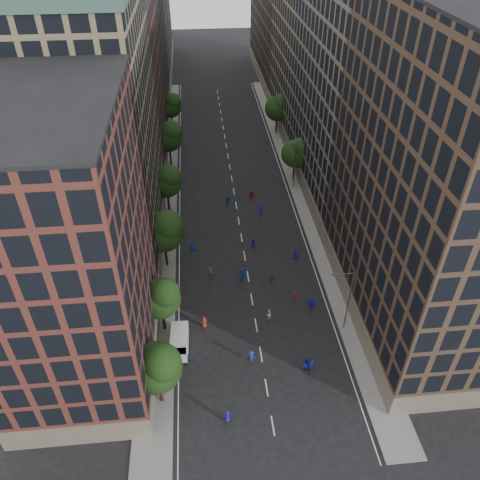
% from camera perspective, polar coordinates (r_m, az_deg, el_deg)
% --- Properties ---
extents(ground, '(240.00, 240.00, 0.00)m').
position_cam_1_polar(ground, '(78.77, -0.44, 4.05)').
color(ground, black).
rests_on(ground, ground).
extents(sidewalk_left, '(4.00, 105.00, 0.15)m').
position_cam_1_polar(sidewalk_left, '(85.08, -9.03, 6.39)').
color(sidewalk_left, slate).
rests_on(sidewalk_left, ground).
extents(sidewalk_right, '(4.00, 105.00, 0.15)m').
position_cam_1_polar(sidewalk_right, '(86.71, 7.09, 7.22)').
color(sidewalk_right, slate).
rests_on(sidewalk_right, ground).
extents(bldg_left_a, '(14.00, 22.00, 30.00)m').
position_cam_1_polar(bldg_left_a, '(48.08, -20.29, -1.55)').
color(bldg_left_a, brown).
rests_on(bldg_left_a, ground).
extents(bldg_left_b, '(14.00, 26.00, 34.00)m').
position_cam_1_polar(bldg_left_b, '(67.26, -16.85, 12.77)').
color(bldg_left_b, '#7E6F52').
rests_on(bldg_left_b, ground).
extents(bldg_left_c, '(14.00, 20.00, 28.00)m').
position_cam_1_polar(bldg_left_c, '(89.44, -14.41, 17.21)').
color(bldg_left_c, brown).
rests_on(bldg_left_c, ground).
extents(bldg_left_d, '(14.00, 28.00, 32.00)m').
position_cam_1_polar(bldg_left_d, '(111.64, -13.23, 22.44)').
color(bldg_left_d, '#312720').
rests_on(bldg_left_d, ground).
extents(bldg_left_e, '(14.00, 40.00, 26.00)m').
position_cam_1_polar(bldg_left_e, '(145.24, -11.79, 24.79)').
color(bldg_left_e, '#665E54').
rests_on(bldg_left_e, ground).
extents(bldg_right_a, '(14.00, 30.00, 36.00)m').
position_cam_1_polar(bldg_right_a, '(53.84, 22.81, 6.15)').
color(bldg_right_a, '#493627').
rests_on(bldg_right_a, ground).
extents(bldg_right_b, '(14.00, 28.00, 33.00)m').
position_cam_1_polar(bldg_right_b, '(78.49, 13.77, 16.43)').
color(bldg_right_b, '#665E54').
rests_on(bldg_right_b, ground).
extents(bldg_right_c, '(14.00, 26.00, 35.00)m').
position_cam_1_polar(bldg_right_c, '(102.88, 9.25, 22.51)').
color(bldg_right_c, '#7E6F52').
rests_on(bldg_right_c, ground).
extents(bldg_right_d, '(14.00, 40.00, 30.00)m').
position_cam_1_polar(bldg_right_d, '(134.80, 5.67, 25.23)').
color(bldg_right_d, '#493627').
rests_on(bldg_right_d, ground).
extents(tree_left_0, '(5.20, 5.20, 8.83)m').
position_cam_1_polar(tree_left_0, '(47.90, -9.98, -14.92)').
color(tree_left_0, black).
rests_on(tree_left_0, ground).
extents(tree_left_1, '(4.80, 4.80, 8.21)m').
position_cam_1_polar(tree_left_1, '(54.86, -9.52, -6.88)').
color(tree_left_1, black).
rests_on(tree_left_1, ground).
extents(tree_left_2, '(5.60, 5.60, 9.45)m').
position_cam_1_polar(tree_left_2, '(63.50, -9.20, 1.21)').
color(tree_left_2, black).
rests_on(tree_left_2, ground).
extents(tree_left_3, '(5.00, 5.00, 8.58)m').
position_cam_1_polar(tree_left_3, '(75.54, -8.86, 7.17)').
color(tree_left_3, black).
rests_on(tree_left_3, ground).
extents(tree_left_4, '(5.40, 5.40, 9.08)m').
position_cam_1_polar(tree_left_4, '(89.59, -8.61, 12.48)').
color(tree_left_4, black).
rests_on(tree_left_4, ground).
extents(tree_left_5, '(4.80, 4.80, 8.33)m').
position_cam_1_polar(tree_left_5, '(104.48, -8.40, 15.98)').
color(tree_left_5, black).
rests_on(tree_left_5, ground).
extents(tree_right_a, '(5.00, 5.00, 8.39)m').
position_cam_1_polar(tree_right_a, '(84.24, 6.91, 10.59)').
color(tree_right_a, black).
rests_on(tree_right_a, ground).
extents(tree_right_b, '(5.20, 5.20, 8.83)m').
position_cam_1_polar(tree_right_b, '(101.98, 4.69, 15.86)').
color(tree_right_b, black).
rests_on(tree_right_b, ground).
extents(streetlamp_near, '(2.64, 0.22, 9.06)m').
position_cam_1_polar(streetlamp_near, '(55.97, 12.96, -6.91)').
color(streetlamp_near, '#595B60').
rests_on(streetlamp_near, ground).
extents(streetlamp_far, '(2.64, 0.22, 9.06)m').
position_cam_1_polar(streetlamp_far, '(81.78, 6.57, 9.37)').
color(streetlamp_far, '#595B60').
rests_on(streetlamp_far, ground).
extents(cargo_van, '(2.28, 4.57, 2.39)m').
position_cam_1_polar(cargo_van, '(55.74, -7.37, -12.17)').
color(cargo_van, white).
rests_on(cargo_van, ground).
extents(skater_0, '(0.85, 0.65, 1.56)m').
position_cam_1_polar(skater_0, '(50.26, -1.57, -20.71)').
color(skater_0, '#1C13A2').
rests_on(skater_0, ground).
extents(skater_1, '(0.70, 0.54, 1.69)m').
position_cam_1_polar(skater_1, '(54.27, 8.69, -14.91)').
color(skater_1, '#13239D').
rests_on(skater_1, ground).
extents(skater_2, '(1.04, 0.86, 1.93)m').
position_cam_1_polar(skater_2, '(54.13, 7.95, -14.79)').
color(skater_2, '#1614A9').
rests_on(skater_2, ground).
extents(skater_3, '(1.19, 0.96, 1.61)m').
position_cam_1_polar(skater_3, '(54.51, 1.38, -14.04)').
color(skater_3, '#163BB3').
rests_on(skater_3, ground).
extents(skater_4, '(0.91, 0.43, 1.51)m').
position_cam_1_polar(skater_4, '(54.68, -6.48, -14.23)').
color(skater_4, '#133EA2').
rests_on(skater_4, ground).
extents(skater_5, '(1.67, 1.13, 1.73)m').
position_cam_1_polar(skater_5, '(60.52, 8.65, -7.79)').
color(skater_5, '#161BB8').
rests_on(skater_5, ground).
extents(skater_6, '(0.90, 0.70, 1.64)m').
position_cam_1_polar(skater_6, '(58.01, -4.38, -9.97)').
color(skater_6, '#A83B1C').
rests_on(skater_6, ground).
extents(skater_7, '(0.69, 0.55, 1.64)m').
position_cam_1_polar(skater_7, '(61.52, 6.66, -6.70)').
color(skater_7, maroon).
rests_on(skater_7, ground).
extents(skater_8, '(0.89, 0.80, 1.51)m').
position_cam_1_polar(skater_8, '(58.88, 3.52, -9.09)').
color(skater_8, white).
rests_on(skater_8, ground).
extents(skater_9, '(1.20, 0.91, 1.65)m').
position_cam_1_polar(skater_9, '(64.40, -3.64, -4.03)').
color(skater_9, '#3B3A3F').
rests_on(skater_9, ground).
extents(skater_10, '(1.00, 0.53, 1.62)m').
position_cam_1_polar(skater_10, '(63.65, 3.89, -4.67)').
color(skater_10, '#1C5F20').
rests_on(skater_10, ground).
extents(skater_11, '(1.84, 1.19, 1.90)m').
position_cam_1_polar(skater_11, '(63.86, 0.23, -4.22)').
color(skater_11, '#1552B0').
rests_on(skater_11, ground).
extents(skater_12, '(0.91, 0.72, 1.63)m').
position_cam_1_polar(skater_12, '(67.90, 6.81, -1.70)').
color(skater_12, '#13189D').
rests_on(skater_12, ground).
extents(skater_13, '(0.72, 0.49, 1.92)m').
position_cam_1_polar(skater_13, '(68.65, -5.78, -0.95)').
color(skater_13, '#1631B4').
rests_on(skater_13, ground).
extents(skater_14, '(0.82, 0.68, 1.54)m').
position_cam_1_polar(skater_14, '(69.40, 1.57, -0.46)').
color(skater_14, '#2016B8').
rests_on(skater_14, ground).
extents(skater_15, '(1.37, 1.09, 1.86)m').
position_cam_1_polar(skater_15, '(76.57, 2.56, 3.75)').
color(skater_15, '#1E15B2').
rests_on(skater_15, ground).
extents(skater_16, '(1.17, 0.62, 1.90)m').
position_cam_1_polar(skater_16, '(78.66, -1.49, 4.81)').
color(skater_16, '#124497').
rests_on(skater_16, ground).
extents(skater_17, '(1.47, 0.97, 1.52)m').
position_cam_1_polar(skater_17, '(80.39, 1.44, 5.44)').
color(skater_17, maroon).
rests_on(skater_17, ground).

